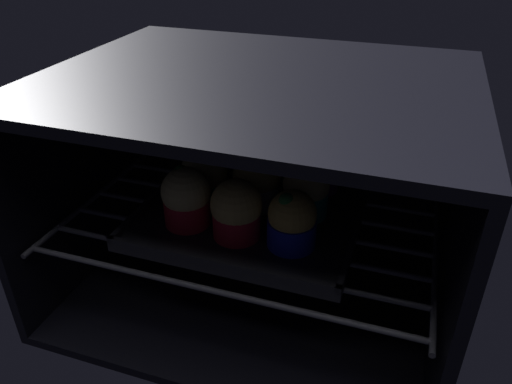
# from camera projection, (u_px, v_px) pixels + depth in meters

# --- Properties ---
(oven_cavity) EXTENTS (0.59, 0.47, 0.37)m
(oven_cavity) POSITION_uv_depth(u_px,v_px,m) (265.00, 181.00, 0.79)
(oven_cavity) COLOR black
(oven_cavity) RESTS_ON ground
(oven_rack) EXTENTS (0.55, 0.42, 0.01)m
(oven_rack) POSITION_uv_depth(u_px,v_px,m) (257.00, 212.00, 0.78)
(oven_rack) COLOR #42424C
(oven_rack) RESTS_ON oven_cavity
(baking_tray) EXTENTS (0.32, 0.32, 0.02)m
(baking_tray) POSITION_uv_depth(u_px,v_px,m) (256.00, 208.00, 0.77)
(baking_tray) COLOR black
(baking_tray) RESTS_ON oven_rack
(muffin_row0_col0) EXTENTS (0.07, 0.07, 0.09)m
(muffin_row0_col0) POSITION_uv_depth(u_px,v_px,m) (186.00, 198.00, 0.70)
(muffin_row0_col0) COLOR red
(muffin_row0_col0) RESTS_ON baking_tray
(muffin_row0_col1) EXTENTS (0.07, 0.07, 0.09)m
(muffin_row0_col1) POSITION_uv_depth(u_px,v_px,m) (236.00, 210.00, 0.68)
(muffin_row0_col1) COLOR red
(muffin_row0_col1) RESTS_ON baking_tray
(muffin_row0_col2) EXTENTS (0.07, 0.07, 0.09)m
(muffin_row0_col2) POSITION_uv_depth(u_px,v_px,m) (292.00, 221.00, 0.66)
(muffin_row0_col2) COLOR #1928B7
(muffin_row0_col2) RESTS_ON baking_tray
(muffin_row1_col0) EXTENTS (0.07, 0.07, 0.08)m
(muffin_row1_col0) POSITION_uv_depth(u_px,v_px,m) (204.00, 176.00, 0.77)
(muffin_row1_col0) COLOR #0C8C84
(muffin_row1_col0) RESTS_ON baking_tray
(muffin_row1_col1) EXTENTS (0.07, 0.07, 0.09)m
(muffin_row1_col1) POSITION_uv_depth(u_px,v_px,m) (256.00, 180.00, 0.75)
(muffin_row1_col1) COLOR silver
(muffin_row1_col1) RESTS_ON baking_tray
(muffin_row1_col2) EXTENTS (0.07, 0.07, 0.09)m
(muffin_row1_col2) POSITION_uv_depth(u_px,v_px,m) (306.00, 190.00, 0.72)
(muffin_row1_col2) COLOR #0C8C84
(muffin_row1_col2) RESTS_ON baking_tray
(muffin_row2_col0) EXTENTS (0.07, 0.07, 0.08)m
(muffin_row2_col0) POSITION_uv_depth(u_px,v_px,m) (225.00, 154.00, 0.84)
(muffin_row2_col0) COLOR #1928B7
(muffin_row2_col0) RESTS_ON baking_tray
(muffin_row2_col1) EXTENTS (0.07, 0.07, 0.08)m
(muffin_row2_col1) POSITION_uv_depth(u_px,v_px,m) (274.00, 161.00, 0.81)
(muffin_row2_col1) COLOR #0C8C84
(muffin_row2_col1) RESTS_ON baking_tray
(muffin_row2_col2) EXTENTS (0.07, 0.07, 0.08)m
(muffin_row2_col2) POSITION_uv_depth(u_px,v_px,m) (319.00, 168.00, 0.79)
(muffin_row2_col2) COLOR #7A238C
(muffin_row2_col2) RESTS_ON baking_tray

